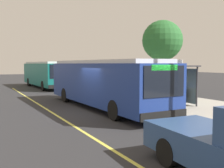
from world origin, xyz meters
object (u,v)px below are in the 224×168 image
waiting_bench (175,96)px  pedestrian_commuter (144,87)px  route_sign_post (179,79)px  transit_bus_second (45,73)px  transit_bus_main (102,82)px

waiting_bench → pedestrian_commuter: 2.36m
route_sign_post → transit_bus_second: bearing=-174.0°
transit_bus_main → pedestrian_commuter: size_ratio=7.03×
transit_bus_main → route_sign_post: (4.23, 2.42, 0.34)m
waiting_bench → pedestrian_commuter: bearing=-155.7°
route_sign_post → pedestrian_commuter: 4.97m
transit_bus_second → route_sign_post: size_ratio=3.94×
transit_bus_second → waiting_bench: bearing=13.4°
transit_bus_second → route_sign_post: (20.12, 2.12, 0.34)m
transit_bus_main → route_sign_post: bearing=29.8°
waiting_bench → route_sign_post: bearing=-37.1°
waiting_bench → route_sign_post: route_sign_post is taller
pedestrian_commuter → transit_bus_second: bearing=-168.2°
waiting_bench → route_sign_post: size_ratio=0.57×
route_sign_post → pedestrian_commuter: route_sign_post is taller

